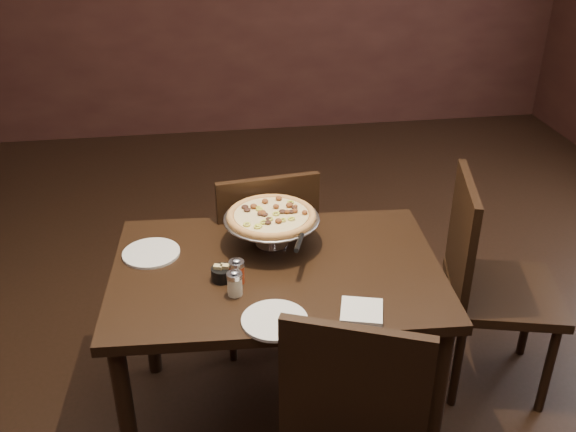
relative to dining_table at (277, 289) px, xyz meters
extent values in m
cube|color=black|center=(-0.08, -0.05, -0.67)|extent=(6.00, 7.00, 0.02)
cube|color=black|center=(0.00, 0.00, 0.08)|extent=(1.27, 0.89, 0.04)
cylinder|color=black|center=(-0.57, -0.31, -0.30)|extent=(0.06, 0.06, 0.72)
cylinder|color=black|center=(0.53, -0.38, -0.30)|extent=(0.06, 0.06, 0.72)
cylinder|color=black|center=(-0.53, 0.38, -0.30)|extent=(0.06, 0.06, 0.72)
cylinder|color=black|center=(0.57, 0.31, -0.30)|extent=(0.06, 0.06, 0.72)
cylinder|color=#BABAC2|center=(0.00, 0.16, 0.10)|extent=(0.13, 0.13, 0.01)
cylinder|color=#BABAC2|center=(0.00, 0.16, 0.16)|extent=(0.03, 0.03, 0.10)
cylinder|color=#BABAC2|center=(0.00, 0.16, 0.21)|extent=(0.09, 0.09, 0.01)
cylinder|color=#A6A6AB|center=(0.00, 0.16, 0.22)|extent=(0.37, 0.37, 0.01)
torus|color=#A6A6AB|center=(0.00, 0.16, 0.22)|extent=(0.37, 0.37, 0.01)
cylinder|color=#9F6A2F|center=(0.00, 0.16, 0.22)|extent=(0.34, 0.34, 0.01)
torus|color=#9F6A2F|center=(0.00, 0.16, 0.23)|extent=(0.35, 0.35, 0.03)
cylinder|color=tan|center=(0.00, 0.16, 0.23)|extent=(0.29, 0.29, 0.01)
cylinder|color=beige|center=(-0.17, -0.15, 0.14)|extent=(0.05, 0.05, 0.07)
cylinder|color=#BABAC2|center=(-0.17, -0.15, 0.18)|extent=(0.06, 0.06, 0.02)
ellipsoid|color=#BABAC2|center=(-0.17, -0.15, 0.19)|extent=(0.03, 0.03, 0.01)
cylinder|color=maroon|center=(-0.15, -0.08, 0.14)|extent=(0.05, 0.05, 0.07)
cylinder|color=#BABAC2|center=(-0.15, -0.08, 0.18)|extent=(0.06, 0.06, 0.02)
ellipsoid|color=#BABAC2|center=(-0.15, -0.08, 0.19)|extent=(0.03, 0.03, 0.01)
cylinder|color=black|center=(-0.21, -0.05, 0.12)|extent=(0.08, 0.08, 0.05)
cube|color=tan|center=(-0.22, -0.05, 0.14)|extent=(0.04, 0.03, 0.05)
cube|color=tan|center=(-0.19, -0.05, 0.14)|extent=(0.04, 0.03, 0.05)
cube|color=silver|center=(0.24, -0.32, 0.11)|extent=(0.17, 0.17, 0.01)
cylinder|color=silver|center=(-0.47, 0.16, 0.11)|extent=(0.22, 0.22, 0.01)
cylinder|color=silver|center=(-0.05, -0.33, 0.11)|extent=(0.22, 0.22, 0.01)
cone|color=#BABAC2|center=(0.08, -0.04, 0.22)|extent=(0.14, 0.14, 0.00)
cylinder|color=black|center=(0.08, -0.04, 0.22)|extent=(0.06, 0.12, 0.02)
cube|color=black|center=(-0.01, 0.59, -0.21)|extent=(0.49, 0.49, 0.04)
cube|color=black|center=(0.02, 0.39, 0.05)|extent=(0.44, 0.08, 0.46)
cylinder|color=black|center=(0.15, 0.79, -0.45)|extent=(0.04, 0.04, 0.43)
cylinder|color=black|center=(-0.20, 0.75, -0.45)|extent=(0.04, 0.04, 0.43)
cylinder|color=black|center=(0.19, 0.44, -0.45)|extent=(0.04, 0.04, 0.43)
cylinder|color=black|center=(-0.16, 0.39, -0.45)|extent=(0.04, 0.04, 0.43)
cube|color=black|center=(0.14, -0.63, 0.06)|extent=(0.43, 0.20, 0.47)
cube|color=black|center=(0.99, 0.10, -0.19)|extent=(0.56, 0.56, 0.04)
cube|color=black|center=(0.79, 0.15, 0.08)|extent=(0.15, 0.45, 0.48)
cylinder|color=black|center=(1.13, -0.13, -0.44)|extent=(0.04, 0.04, 0.45)
cylinder|color=black|center=(1.22, 0.23, -0.44)|extent=(0.04, 0.04, 0.45)
cylinder|color=black|center=(0.76, -0.04, -0.44)|extent=(0.04, 0.04, 0.45)
cylinder|color=black|center=(0.86, 0.33, -0.44)|extent=(0.04, 0.04, 0.45)
camera|label=1|loc=(-0.25, -1.99, 1.41)|focal=40.00mm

